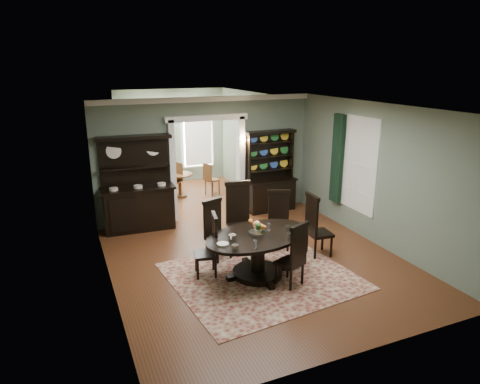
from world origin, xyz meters
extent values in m
cube|color=#5D3218|center=(0.00, 0.00, -0.01)|extent=(5.50, 6.00, 0.01)
cube|color=white|center=(0.00, 0.00, 3.00)|extent=(5.50, 6.00, 0.01)
cube|color=slate|center=(-2.75, 0.00, 1.50)|extent=(0.01, 6.00, 3.00)
cube|color=slate|center=(2.75, 0.00, 1.50)|extent=(0.01, 6.00, 3.00)
cube|color=slate|center=(0.00, -3.00, 1.50)|extent=(5.50, 0.01, 3.00)
cube|color=slate|center=(-1.83, 3.00, 1.50)|extent=(1.85, 0.01, 3.00)
cube|color=slate|center=(1.83, 3.00, 1.50)|extent=(1.85, 0.01, 3.00)
cube|color=slate|center=(0.00, 3.00, 2.75)|extent=(1.80, 0.01, 0.50)
cube|color=white|center=(0.00, 2.95, 2.94)|extent=(5.50, 0.10, 0.12)
cube|color=#5D3218|center=(0.00, 4.75, -0.01)|extent=(3.50, 3.50, 0.01)
cube|color=white|center=(0.00, 4.75, 3.00)|extent=(3.50, 3.50, 0.01)
cube|color=slate|center=(-1.75, 4.75, 1.50)|extent=(0.01, 3.50, 3.00)
cube|color=slate|center=(1.75, 4.75, 1.50)|extent=(0.01, 3.50, 3.00)
cube|color=slate|center=(0.00, 6.50, 1.50)|extent=(3.50, 0.01, 3.00)
cube|color=white|center=(-0.85, 6.45, 1.55)|extent=(1.05, 0.06, 2.20)
cube|color=white|center=(0.85, 6.45, 1.55)|extent=(1.05, 0.06, 2.20)
cube|color=white|center=(-0.90, 3.00, 1.25)|extent=(0.14, 0.25, 2.50)
cube|color=white|center=(0.90, 3.00, 1.25)|extent=(0.14, 0.25, 2.50)
cube|color=white|center=(0.00, 3.00, 2.50)|extent=(2.08, 0.25, 0.14)
cube|color=white|center=(2.74, 0.60, 1.60)|extent=(0.02, 1.10, 2.00)
cube|color=white|center=(2.73, 0.60, 1.60)|extent=(0.01, 1.22, 2.12)
cube|color=black|center=(2.65, 1.28, 1.60)|extent=(0.10, 0.35, 2.10)
cube|color=#C18B33|center=(0.95, 2.92, 1.85)|extent=(0.08, 0.05, 0.18)
sphere|color=#FFD88C|center=(0.85, 2.77, 1.93)|extent=(0.07, 0.07, 0.07)
sphere|color=#FFD88C|center=(1.05, 2.77, 1.93)|extent=(0.07, 0.07, 0.07)
cube|color=maroon|center=(-0.18, -0.52, 0.01)|extent=(3.41, 3.13, 0.01)
ellipsoid|color=black|center=(-0.23, -0.46, 0.79)|extent=(2.31, 1.74, 0.05)
cylinder|color=black|center=(-0.23, -0.46, 0.75)|extent=(2.30, 2.30, 0.03)
cylinder|color=black|center=(-0.23, -0.46, 0.41)|extent=(0.26, 0.26, 0.72)
cylinder|color=black|center=(-0.23, -0.46, 0.05)|extent=(0.92, 0.92, 0.11)
cylinder|color=silver|center=(-0.25, -0.47, 0.85)|extent=(0.31, 0.31, 0.06)
cube|color=black|center=(-0.64, 0.49, 0.43)|extent=(0.54, 0.53, 0.06)
cube|color=black|center=(-0.70, 0.67, 0.80)|extent=(0.42, 0.19, 0.72)
cube|color=black|center=(-0.70, 0.67, 1.17)|extent=(0.46, 0.22, 0.07)
cylinder|color=black|center=(-0.74, 0.28, 0.21)|extent=(0.05, 0.05, 0.43)
cylinder|color=black|center=(-0.42, 0.39, 0.21)|extent=(0.05, 0.05, 0.43)
cylinder|color=black|center=(-0.85, 0.59, 0.21)|extent=(0.05, 0.05, 0.43)
cylinder|color=black|center=(-0.54, 0.71, 0.21)|extent=(0.05, 0.05, 0.43)
cube|color=black|center=(-0.06, 0.73, 0.51)|extent=(0.56, 0.54, 0.07)
cube|color=black|center=(-0.04, 0.95, 0.95)|extent=(0.51, 0.12, 0.86)
cube|color=black|center=(-0.04, 0.95, 1.39)|extent=(0.56, 0.14, 0.09)
cylinder|color=black|center=(-0.28, 0.56, 0.25)|extent=(0.06, 0.06, 0.51)
cylinder|color=black|center=(0.11, 0.51, 0.25)|extent=(0.06, 0.06, 0.51)
cylinder|color=black|center=(-0.24, 0.95, 0.25)|extent=(0.06, 0.06, 0.51)
cylinder|color=black|center=(0.16, 0.90, 0.25)|extent=(0.06, 0.06, 0.51)
cube|color=black|center=(0.70, 0.46, 0.44)|extent=(0.56, 0.55, 0.06)
cube|color=black|center=(0.77, 0.63, 0.82)|extent=(0.42, 0.21, 0.74)
cube|color=black|center=(0.77, 0.63, 1.20)|extent=(0.47, 0.24, 0.08)
cylinder|color=black|center=(0.47, 0.37, 0.22)|extent=(0.05, 0.05, 0.44)
cylinder|color=black|center=(0.79, 0.23, 0.22)|extent=(0.05, 0.05, 0.44)
cylinder|color=black|center=(0.60, 0.68, 0.22)|extent=(0.05, 0.05, 0.44)
cylinder|color=black|center=(0.92, 0.55, 0.22)|extent=(0.05, 0.05, 0.44)
cube|color=black|center=(-1.10, -0.07, 0.41)|extent=(0.47, 0.49, 0.05)
cube|color=black|center=(-0.93, -0.11, 0.77)|extent=(0.13, 0.41, 0.70)
cube|color=black|center=(-0.93, -0.11, 1.14)|extent=(0.16, 0.45, 0.07)
cylinder|color=black|center=(-1.23, 0.12, 0.21)|extent=(0.05, 0.05, 0.41)
cylinder|color=black|center=(-1.30, -0.19, 0.21)|extent=(0.05, 0.05, 0.41)
cylinder|color=black|center=(-0.91, 0.05, 0.21)|extent=(0.05, 0.05, 0.41)
cylinder|color=black|center=(-0.98, -0.26, 0.21)|extent=(0.05, 0.05, 0.41)
cube|color=black|center=(1.31, -0.13, 0.46)|extent=(0.48, 0.49, 0.06)
cube|color=black|center=(1.11, -0.11, 0.86)|extent=(0.09, 0.46, 0.78)
cube|color=black|center=(1.11, -0.11, 1.26)|extent=(0.11, 0.50, 0.08)
cylinder|color=black|center=(1.47, -0.32, 0.23)|extent=(0.05, 0.05, 0.46)
cylinder|color=black|center=(1.50, 0.04, 0.23)|extent=(0.05, 0.05, 0.46)
cylinder|color=black|center=(1.11, -0.29, 0.23)|extent=(0.05, 0.05, 0.46)
cylinder|color=black|center=(1.14, 0.06, 0.23)|extent=(0.05, 0.05, 0.46)
cube|color=black|center=(0.14, -0.98, 0.42)|extent=(0.54, 0.53, 0.05)
cube|color=black|center=(0.21, -1.15, 0.79)|extent=(0.41, 0.20, 0.71)
cube|color=black|center=(0.21, -1.15, 1.15)|extent=(0.45, 0.23, 0.07)
cylinder|color=black|center=(0.23, -0.77, 0.21)|extent=(0.05, 0.05, 0.42)
cylinder|color=black|center=(-0.08, -0.89, 0.21)|extent=(0.05, 0.05, 0.42)
cylinder|color=black|center=(0.35, -1.07, 0.21)|extent=(0.05, 0.05, 0.42)
cylinder|color=black|center=(0.05, -1.20, 0.21)|extent=(0.05, 0.05, 0.42)
cube|color=black|center=(-1.79, 2.70, 0.49)|extent=(1.60, 0.62, 0.98)
cube|color=black|center=(-1.79, 2.70, 1.00)|extent=(1.70, 0.67, 0.05)
cube|color=black|center=(-1.79, 2.92, 1.59)|extent=(1.58, 0.16, 1.16)
cube|color=black|center=(-1.79, 2.82, 1.48)|extent=(1.54, 0.35, 0.04)
cube|color=black|center=(-1.79, 2.80, 2.17)|extent=(1.69, 0.43, 0.08)
cube|color=black|center=(1.65, 2.73, 0.41)|extent=(1.27, 0.47, 0.81)
cube|color=black|center=(1.65, 2.73, 0.82)|extent=(1.36, 0.52, 0.04)
cube|color=black|center=(1.65, 2.91, 1.45)|extent=(1.27, 0.07, 1.23)
cube|color=black|center=(1.04, 2.82, 1.45)|extent=(0.05, 0.24, 1.27)
cube|color=black|center=(2.27, 2.82, 1.45)|extent=(0.05, 0.24, 1.27)
cube|color=black|center=(1.65, 2.80, 2.08)|extent=(1.36, 0.31, 0.07)
cube|color=black|center=(1.65, 2.82, 1.08)|extent=(1.27, 0.25, 0.03)
cube|color=black|center=(1.65, 2.82, 1.45)|extent=(1.27, 0.25, 0.03)
cube|color=black|center=(1.65, 2.82, 1.81)|extent=(1.27, 0.25, 0.03)
cylinder|color=#5B331A|center=(-0.23, 4.85, 0.67)|extent=(0.74, 0.74, 0.04)
cylinder|color=#5B331A|center=(-0.23, 4.85, 0.34)|extent=(0.09, 0.09, 0.65)
cylinder|color=#5B331A|center=(-0.23, 4.85, 0.03)|extent=(0.41, 0.41, 0.06)
cylinder|color=#5B331A|center=(-0.43, 4.81, 0.48)|extent=(0.43, 0.43, 0.04)
cube|color=#5B331A|center=(-0.26, 4.88, 0.75)|extent=(0.18, 0.37, 0.54)
cylinder|color=#5B331A|center=(-0.63, 4.89, 0.24)|extent=(0.04, 0.04, 0.48)
cylinder|color=#5B331A|center=(-0.51, 4.61, 0.24)|extent=(0.04, 0.04, 0.48)
cylinder|color=#5B331A|center=(-0.35, 5.00, 0.24)|extent=(0.04, 0.04, 0.48)
cylinder|color=#5B331A|center=(-0.24, 4.73, 0.24)|extent=(0.04, 0.04, 0.48)
cylinder|color=#5B331A|center=(0.70, 4.66, 0.46)|extent=(0.41, 0.41, 0.04)
cube|color=#5B331A|center=(0.53, 4.59, 0.71)|extent=(0.17, 0.35, 0.51)
cylinder|color=#5B331A|center=(0.89, 4.58, 0.23)|extent=(0.04, 0.04, 0.46)
cylinder|color=#5B331A|center=(0.78, 4.85, 0.23)|extent=(0.04, 0.04, 0.46)
cylinder|color=#5B331A|center=(0.62, 4.48, 0.23)|extent=(0.04, 0.04, 0.46)
cylinder|color=#5B331A|center=(0.51, 4.74, 0.23)|extent=(0.04, 0.04, 0.46)
camera|label=1|loc=(-3.32, -6.88, 3.76)|focal=32.00mm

